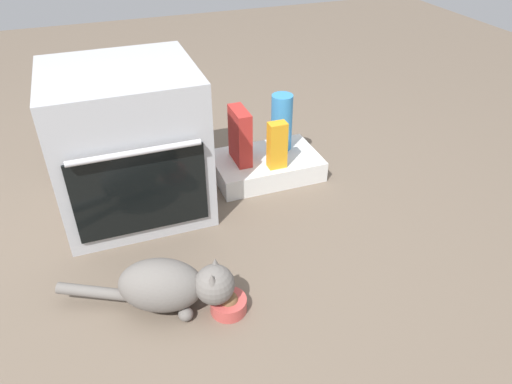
% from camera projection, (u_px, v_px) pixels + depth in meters
% --- Properties ---
extents(ground, '(8.00, 8.00, 0.00)m').
position_uv_depth(ground, '(146.00, 274.00, 1.91)').
color(ground, '#6B5B4C').
extents(oven, '(0.64, 0.63, 0.67)m').
position_uv_depth(oven, '(128.00, 143.00, 2.11)').
color(oven, '#B7BABF').
rests_on(oven, ground).
extents(pantry_cabinet, '(0.55, 0.35, 0.11)m').
position_uv_depth(pantry_cabinet, '(266.00, 165.00, 2.50)').
color(pantry_cabinet, white).
rests_on(pantry_cabinet, ground).
extents(food_bowl, '(0.14, 0.14, 0.08)m').
position_uv_depth(food_bowl, '(228.00, 303.00, 1.73)').
color(food_bowl, '#C64C47').
rests_on(food_bowl, ground).
extents(cat, '(0.62, 0.33, 0.21)m').
position_uv_depth(cat, '(171.00, 285.00, 1.70)').
color(cat, slate).
rests_on(cat, ground).
extents(juice_carton, '(0.09, 0.06, 0.24)m').
position_uv_depth(juice_carton, '(277.00, 145.00, 2.32)').
color(juice_carton, orange).
rests_on(juice_carton, pantry_cabinet).
extents(water_bottle, '(0.11, 0.11, 0.30)m').
position_uv_depth(water_bottle, '(282.00, 122.00, 2.46)').
color(water_bottle, '#388CD1').
rests_on(water_bottle, pantry_cabinet).
extents(cereal_box, '(0.07, 0.18, 0.28)m').
position_uv_depth(cereal_box, '(240.00, 136.00, 2.36)').
color(cereal_box, '#B72D28').
rests_on(cereal_box, pantry_cabinet).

